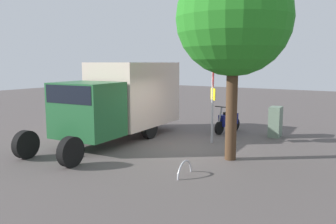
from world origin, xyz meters
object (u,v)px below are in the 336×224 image
at_px(motorcycle, 228,121).
at_px(stop_sign, 213,93).
at_px(box_truck_near, 122,98).
at_px(street_tree, 234,19).
at_px(utility_cabinet, 275,122).
at_px(bike_rack_hoop, 185,176).

bearing_deg(motorcycle, stop_sign, 17.95).
xyz_separation_m(box_truck_near, motorcycle, (-3.44, 3.07, -1.13)).
xyz_separation_m(motorcycle, street_tree, (3.98, 1.76, 3.79)).
height_order(box_truck_near, utility_cabinet, box_truck_near).
bearing_deg(utility_cabinet, motorcycle, -84.73).
bearing_deg(stop_sign, bike_rack_hoop, 15.13).
xyz_separation_m(box_truck_near, bike_rack_hoop, (2.69, 4.42, -1.65)).
relative_size(motorcycle, utility_cabinet, 1.45).
relative_size(street_tree, bike_rack_hoop, 7.14).
distance_m(box_truck_near, bike_rack_hoop, 5.43).
xyz_separation_m(street_tree, utility_cabinet, (-4.16, 0.23, -3.69)).
height_order(motorcycle, bike_rack_hoop, motorcycle).
bearing_deg(bike_rack_hoop, motorcycle, -167.60).
bearing_deg(box_truck_near, utility_cabinet, 121.42).
bearing_deg(stop_sign, street_tree, 39.89).
bearing_deg(bike_rack_hoop, utility_cabinet, 174.23).
distance_m(box_truck_near, motorcycle, 4.75).
bearing_deg(stop_sign, utility_cabinet, 144.69).
bearing_deg(stop_sign, box_truck_near, -69.94).
relative_size(box_truck_near, utility_cabinet, 5.90).
distance_m(box_truck_near, utility_cabinet, 6.31).
xyz_separation_m(stop_sign, bike_rack_hoop, (3.92, 1.06, -1.91)).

